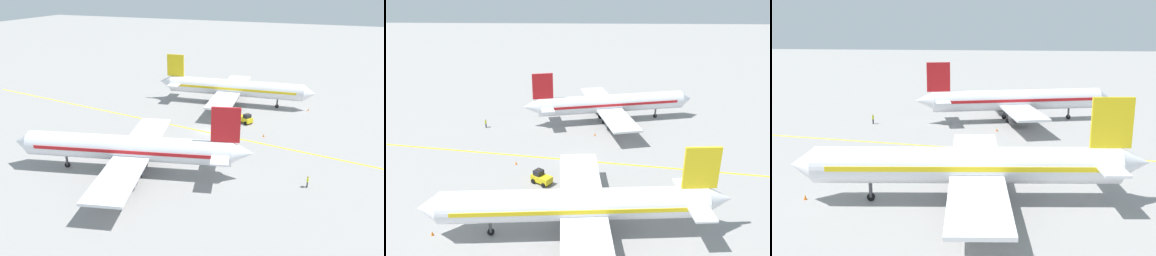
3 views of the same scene
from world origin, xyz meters
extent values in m
plane|color=gray|center=(0.00, 0.00, 0.00)|extent=(400.00, 400.00, 0.00)
cube|color=yellow|center=(0.00, 0.00, 0.00)|extent=(17.84, 118.78, 0.01)
cylinder|color=silver|center=(-18.65, 6.05, 3.80)|extent=(10.40, 30.02, 3.60)
cone|color=silver|center=(-22.37, 21.82, 3.80)|extent=(3.88, 3.12, 3.42)
cone|color=silver|center=(-14.86, -10.01, 4.10)|extent=(3.67, 3.62, 3.06)
cube|color=red|center=(-18.65, 6.05, 3.95)|extent=(9.75, 27.11, 0.50)
cube|color=silver|center=(-18.42, 5.08, 3.08)|extent=(28.45, 11.50, 0.36)
cylinder|color=#4C4C51|center=(-23.29, 3.93, 1.83)|extent=(2.88, 3.62, 2.20)
cylinder|color=#4C4C51|center=(-13.55, 6.23, 1.83)|extent=(2.88, 3.62, 2.20)
cube|color=red|center=(-15.43, -7.57, 8.10)|extent=(1.27, 3.98, 5.00)
cube|color=silver|center=(-15.55, -7.09, 4.20)|extent=(9.31, 4.40, 0.24)
cylinder|color=#4C4C51|center=(-20.85, 15.39, 1.40)|extent=(0.36, 0.36, 2.00)
cylinder|color=black|center=(-20.85, 15.39, 0.40)|extent=(0.46, 0.84, 0.80)
cylinder|color=#4C4C51|center=(-19.75, 3.74, 1.40)|extent=(0.36, 0.36, 2.00)
cylinder|color=black|center=(-19.75, 3.74, 0.40)|extent=(0.46, 0.84, 0.80)
cylinder|color=#4C4C51|center=(-16.63, 4.47, 1.40)|extent=(0.36, 0.36, 2.00)
cylinder|color=black|center=(-16.63, 4.47, 0.40)|extent=(0.46, 0.84, 0.80)
cylinder|color=white|center=(18.46, 0.15, 3.80)|extent=(6.05, 30.19, 3.60)
cone|color=white|center=(19.79, -15.99, 3.80)|extent=(3.61, 2.67, 3.42)
cone|color=white|center=(17.10, 16.59, 4.10)|extent=(3.30, 3.24, 3.06)
cube|color=yellow|center=(18.46, 0.15, 3.95)|extent=(5.85, 27.21, 0.50)
cube|color=white|center=(18.38, 1.15, 3.08)|extent=(28.33, 7.48, 0.36)
cylinder|color=#4C4C51|center=(23.36, 1.56, 1.83)|extent=(2.46, 3.37, 2.20)
cylinder|color=#4C4C51|center=(13.40, 0.74, 1.83)|extent=(2.46, 3.37, 2.20)
cube|color=yellow|center=(17.31, 14.10, 8.10)|extent=(0.69, 4.02, 5.00)
cube|color=white|center=(17.35, 13.61, 4.20)|extent=(9.17, 3.13, 0.24)
cylinder|color=#4C4C51|center=(19.25, -9.42, 1.40)|extent=(0.36, 0.36, 2.00)
cylinder|color=black|center=(19.25, -9.42, 0.40)|extent=(0.34, 0.82, 0.80)
cylinder|color=#4C4C51|center=(19.89, 2.28, 1.40)|extent=(0.36, 0.36, 2.00)
cylinder|color=black|center=(19.89, 2.28, 0.40)|extent=(0.34, 0.82, 0.80)
cylinder|color=#4C4C51|center=(16.70, 2.01, 1.40)|extent=(0.36, 0.36, 2.00)
cylinder|color=black|center=(16.70, 2.01, 0.40)|extent=(0.34, 0.82, 0.80)
cube|color=gold|center=(7.43, -5.08, 0.80)|extent=(2.93, 3.32, 0.90)
cube|color=black|center=(7.12, -5.54, 1.60)|extent=(1.67, 1.63, 0.70)
sphere|color=orange|center=(7.12, -5.54, 2.03)|extent=(0.16, 0.16, 0.16)
cylinder|color=black|center=(7.50, -6.31, 0.35)|extent=(0.60, 0.72, 0.70)
cylinder|color=black|center=(6.26, -5.46, 0.35)|extent=(0.60, 0.72, 0.70)
cylinder|color=black|center=(8.60, -4.70, 0.35)|extent=(0.60, 0.72, 0.70)
cylinder|color=black|center=(7.36, -3.85, 0.35)|extent=(0.60, 0.72, 0.70)
cylinder|color=#23232D|center=(-13.77, -18.92, 0.42)|extent=(0.16, 0.16, 0.85)
cylinder|color=#23232D|center=(-13.97, -18.91, 0.42)|extent=(0.16, 0.16, 0.85)
cube|color=#CCD819|center=(-13.87, -18.91, 1.15)|extent=(0.37, 0.24, 0.60)
cylinder|color=#CCD819|center=(-13.63, -18.93, 1.15)|extent=(0.10, 0.10, 0.55)
cylinder|color=#CCD819|center=(-14.11, -18.90, 1.15)|extent=(0.10, 0.10, 0.55)
sphere|color=#9E7051|center=(-13.87, -18.91, 1.57)|extent=(0.22, 0.22, 0.22)
cone|color=orange|center=(-10.46, 2.63, 0.28)|extent=(0.32, 0.32, 0.55)
cone|color=orange|center=(19.62, -16.12, 0.28)|extent=(0.32, 0.32, 0.55)
cone|color=orange|center=(1.68, -9.93, 0.28)|extent=(0.32, 0.32, 0.55)
camera|label=1|loc=(-61.09, -20.39, 26.27)|focal=35.00mm
camera|label=2|loc=(54.25, 1.94, 27.39)|focal=35.00mm
camera|label=3|loc=(60.37, 3.72, 17.85)|focal=42.00mm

